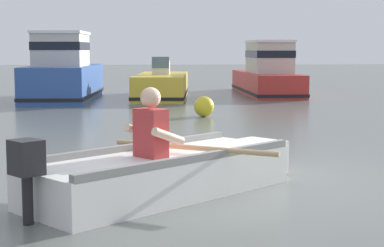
# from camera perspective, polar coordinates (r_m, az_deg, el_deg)

# --- Properties ---
(ground_plane) EXTENTS (120.00, 120.00, 0.00)m
(ground_plane) POSITION_cam_1_polar(r_m,az_deg,el_deg) (7.68, 4.79, -5.23)
(ground_plane) COLOR slate
(rowboat_with_person) EXTENTS (3.21, 2.90, 1.19)m
(rowboat_with_person) POSITION_cam_1_polar(r_m,az_deg,el_deg) (6.96, -2.36, -4.36)
(rowboat_with_person) COLOR white
(rowboat_with_person) RESTS_ON ground
(moored_boat_blue) EXTENTS (2.21, 5.42, 2.14)m
(moored_boat_blue) POSITION_cam_1_polar(r_m,az_deg,el_deg) (20.30, -11.52, 4.38)
(moored_boat_blue) COLOR #2D519E
(moored_boat_blue) RESTS_ON ground
(moored_boat_yellow) EXTENTS (2.17, 5.24, 1.36)m
(moored_boat_yellow) POSITION_cam_1_polar(r_m,az_deg,el_deg) (21.03, -2.74, 3.38)
(moored_boat_yellow) COLOR gold
(moored_boat_yellow) RESTS_ON ground
(moored_boat_red) EXTENTS (1.78, 6.00, 1.91)m
(moored_boat_red) POSITION_cam_1_polar(r_m,az_deg,el_deg) (22.61, 6.81, 4.41)
(moored_boat_red) COLOR #B72D28
(moored_boat_red) RESTS_ON ground
(mooring_buoy) EXTENTS (0.49, 0.49, 0.49)m
(mooring_buoy) POSITION_cam_1_polar(r_m,az_deg,el_deg) (14.96, 1.09, 1.55)
(mooring_buoy) COLOR yellow
(mooring_buoy) RESTS_ON ground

